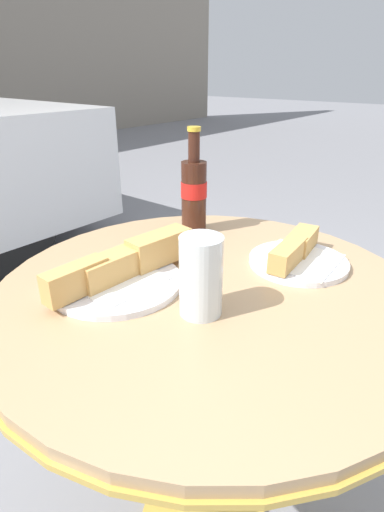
# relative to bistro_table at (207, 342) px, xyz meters

# --- Properties ---
(bistro_table) EXTENTS (0.81, 0.81, 0.73)m
(bistro_table) POSITION_rel_bistro_table_xyz_m (0.00, 0.00, 0.00)
(bistro_table) COLOR gold
(bistro_table) RESTS_ON ground_plane
(cola_bottle_left) EXTENTS (0.06, 0.06, 0.25)m
(cola_bottle_left) POSITION_rel_bistro_table_xyz_m (0.20, 0.20, 0.23)
(cola_bottle_left) COLOR #3D1E14
(cola_bottle_left) RESTS_ON bistro_table
(drinking_glass) EXTENTS (0.07, 0.07, 0.14)m
(drinking_glass) POSITION_rel_bistro_table_xyz_m (-0.08, -0.04, 0.19)
(drinking_glass) COLOR black
(drinking_glass) RESTS_ON bistro_table
(lunch_plate_near) EXTENTS (0.20, 0.20, 0.06)m
(lunch_plate_near) POSITION_rel_bistro_table_xyz_m (0.19, -0.09, 0.15)
(lunch_plate_near) COLOR white
(lunch_plate_near) RESTS_ON bistro_table
(lunch_plate_far) EXTENTS (0.31, 0.25, 0.07)m
(lunch_plate_far) POSITION_rel_bistro_table_xyz_m (-0.09, 0.14, 0.15)
(lunch_plate_far) COLOR white
(lunch_plate_far) RESTS_ON bistro_table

